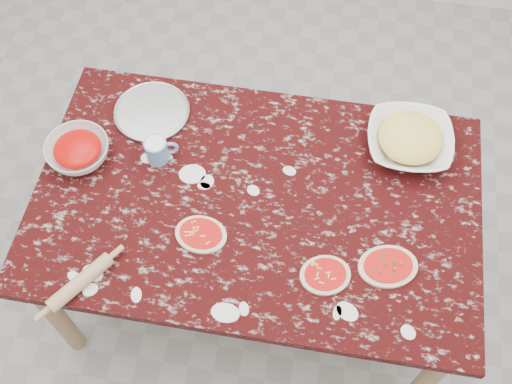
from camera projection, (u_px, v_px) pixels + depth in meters
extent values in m
plane|color=gray|center=(256.00, 280.00, 2.86)|extent=(4.00, 4.00, 0.00)
cube|color=black|center=(256.00, 202.00, 2.23)|extent=(1.60, 1.00, 0.04)
cube|color=#8E7150|center=(256.00, 210.00, 2.28)|extent=(1.50, 0.90, 0.08)
cylinder|color=#8E7150|center=(56.00, 315.00, 2.40)|extent=(0.07, 0.07, 0.71)
cylinder|color=#8E7150|center=(429.00, 378.00, 2.28)|extent=(0.07, 0.07, 0.71)
cylinder|color=#8E7150|center=(117.00, 141.00, 2.82)|extent=(0.07, 0.07, 0.71)
cylinder|color=#8E7150|center=(434.00, 186.00, 2.70)|extent=(0.07, 0.07, 0.71)
cylinder|color=#B2B2B7|center=(152.00, 112.00, 2.40)|extent=(0.31, 0.31, 0.01)
imported|color=white|center=(78.00, 151.00, 2.27)|extent=(0.28, 0.28, 0.07)
imported|color=white|center=(409.00, 141.00, 2.29)|extent=(0.33, 0.33, 0.08)
cylinder|color=#648FC4|center=(157.00, 151.00, 2.26)|extent=(0.08, 0.08, 0.10)
torus|color=#648FC4|center=(170.00, 148.00, 2.26)|extent=(0.07, 0.04, 0.07)
cylinder|color=silver|center=(155.00, 145.00, 2.23)|extent=(0.07, 0.07, 0.01)
ellipsoid|color=beige|center=(201.00, 235.00, 2.13)|extent=(0.20, 0.16, 0.01)
ellipsoid|color=red|center=(201.00, 233.00, 2.12)|extent=(0.16, 0.13, 0.00)
ellipsoid|color=beige|center=(325.00, 275.00, 2.05)|extent=(0.21, 0.19, 0.01)
ellipsoid|color=red|center=(325.00, 274.00, 2.05)|extent=(0.17, 0.16, 0.00)
ellipsoid|color=beige|center=(388.00, 267.00, 2.07)|extent=(0.24, 0.21, 0.01)
ellipsoid|color=red|center=(388.00, 265.00, 2.06)|extent=(0.20, 0.17, 0.00)
cylinder|color=tan|center=(80.00, 282.00, 2.02)|extent=(0.18, 0.23, 0.05)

